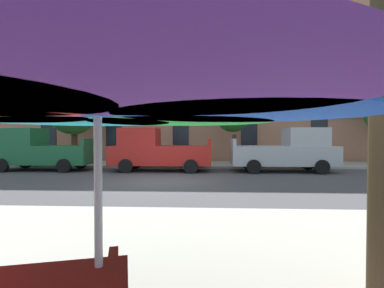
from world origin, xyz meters
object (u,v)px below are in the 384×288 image
object	(u,v)px
street_tree_left	(75,107)
patio_umbrella	(97,83)
pickup_red	(157,151)
pickup_green	(39,151)
pickup_silver	(287,151)
street_tree_middle	(233,114)

from	to	relation	value
street_tree_left	patio_umbrella	bearing A→B (deg)	-64.69
patio_umbrella	pickup_red	bearing A→B (deg)	97.97
street_tree_left	patio_umbrella	size ratio (longest dim) A/B	1.33
street_tree_left	pickup_green	bearing A→B (deg)	-99.46
pickup_silver	street_tree_left	distance (m)	12.97
street_tree_middle	patio_umbrella	world-z (taller)	street_tree_middle
pickup_red	pickup_silver	bearing A→B (deg)	0.00
pickup_red	street_tree_left	xyz separation A→B (m)	(-5.70, 3.12, 2.61)
pickup_silver	patio_umbrella	distance (m)	13.63
street_tree_middle	pickup_red	bearing A→B (deg)	-142.62
pickup_red	street_tree_middle	size ratio (longest dim) A/B	1.20
pickup_silver	patio_umbrella	xyz separation A→B (m)	(-4.84, -12.70, 1.10)
pickup_red	street_tree_left	size ratio (longest dim) A/B	0.96
pickup_silver	street_tree_left	xyz separation A→B (m)	(-12.32, 3.12, 2.61)
pickup_silver	street_tree_left	size ratio (longest dim) A/B	0.96
pickup_green	patio_umbrella	xyz separation A→B (m)	(8.00, -12.70, 1.10)
street_tree_middle	patio_umbrella	bearing A→B (deg)	-98.67
pickup_green	street_tree_middle	bearing A→B (deg)	17.13
pickup_silver	street_tree_left	world-z (taller)	street_tree_left
pickup_red	street_tree_left	world-z (taller)	street_tree_left
pickup_green	pickup_silver	bearing A→B (deg)	0.00
pickup_red	pickup_silver	xyz separation A→B (m)	(6.62, 0.00, 0.00)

